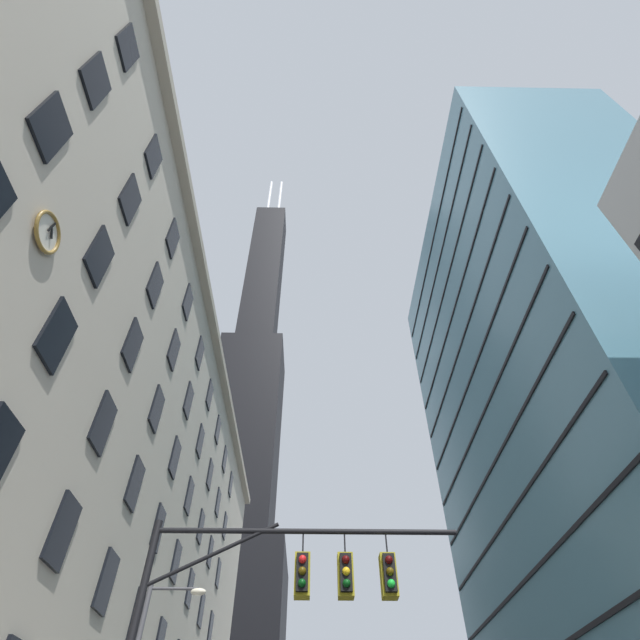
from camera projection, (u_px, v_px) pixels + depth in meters
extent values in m
cube|color=beige|center=(80.00, 516.00, 30.54)|extent=(12.64, 56.27, 29.60)
cube|color=#B2A893|center=(218.00, 351.00, 40.70)|extent=(0.70, 56.27, 0.60)
cube|color=black|center=(62.00, 531.00, 16.02)|extent=(0.14, 1.40, 2.20)
cube|color=black|center=(106.00, 581.00, 19.52)|extent=(0.14, 1.40, 2.20)
cube|color=black|center=(137.00, 617.00, 23.01)|extent=(0.14, 1.40, 2.20)
cube|color=black|center=(57.00, 335.00, 15.53)|extent=(0.14, 1.40, 2.20)
cube|color=black|center=(103.00, 423.00, 19.02)|extent=(0.14, 1.40, 2.20)
cube|color=black|center=(135.00, 484.00, 22.52)|extent=(0.14, 1.40, 2.20)
cube|color=black|center=(158.00, 528.00, 26.02)|extent=(0.14, 1.40, 2.20)
cube|color=black|center=(176.00, 562.00, 29.51)|extent=(0.14, 1.40, 2.20)
cube|color=black|center=(190.00, 588.00, 33.01)|extent=(0.14, 1.40, 2.20)
cube|color=black|center=(201.00, 610.00, 36.50)|extent=(0.14, 1.40, 2.20)
cube|color=black|center=(211.00, 628.00, 40.00)|extent=(0.14, 1.40, 2.20)
cube|color=black|center=(51.00, 127.00, 15.03)|extent=(0.14, 1.40, 2.20)
cube|color=black|center=(99.00, 256.00, 18.53)|extent=(0.14, 1.40, 2.20)
cube|color=black|center=(132.00, 345.00, 22.03)|extent=(0.14, 1.40, 2.20)
cube|color=black|center=(157.00, 409.00, 25.52)|extent=(0.14, 1.40, 2.20)
cube|color=black|center=(175.00, 458.00, 29.02)|extent=(0.14, 1.40, 2.20)
cube|color=black|center=(189.00, 496.00, 32.51)|extent=(0.14, 1.40, 2.20)
cube|color=black|center=(201.00, 527.00, 36.01)|extent=(0.14, 1.40, 2.20)
cube|color=black|center=(210.00, 552.00, 39.51)|extent=(0.14, 1.40, 2.20)
cube|color=black|center=(218.00, 573.00, 43.00)|extent=(0.14, 1.40, 2.20)
cube|color=black|center=(96.00, 80.00, 18.04)|extent=(0.14, 1.40, 2.20)
cube|color=black|center=(130.00, 199.00, 21.53)|extent=(0.14, 1.40, 2.20)
cube|color=black|center=(155.00, 285.00, 25.03)|extent=(0.14, 1.40, 2.20)
cube|color=black|center=(174.00, 350.00, 28.52)|extent=(0.14, 1.40, 2.20)
cube|color=black|center=(188.00, 400.00, 32.02)|extent=(0.14, 1.40, 2.20)
cube|color=black|center=(200.00, 441.00, 35.52)|extent=(0.14, 1.40, 2.20)
cube|color=black|center=(210.00, 474.00, 39.01)|extent=(0.14, 1.40, 2.20)
cube|color=black|center=(218.00, 502.00, 42.51)|extent=(0.14, 1.40, 2.20)
cube|color=black|center=(225.00, 526.00, 46.00)|extent=(0.14, 1.40, 2.20)
cube|color=black|center=(128.00, 47.00, 21.04)|extent=(0.14, 1.40, 2.20)
cube|color=black|center=(153.00, 156.00, 24.53)|extent=(0.14, 1.40, 2.20)
cube|color=black|center=(173.00, 238.00, 28.03)|extent=(0.14, 1.40, 2.20)
cube|color=black|center=(188.00, 302.00, 31.53)|extent=(0.14, 1.40, 2.20)
cube|color=black|center=(200.00, 353.00, 35.02)|extent=(0.14, 1.40, 2.20)
cube|color=black|center=(210.00, 395.00, 38.52)|extent=(0.14, 1.40, 2.20)
cube|color=black|center=(218.00, 430.00, 42.01)|extent=(0.14, 1.40, 2.20)
cube|color=black|center=(225.00, 459.00, 45.51)|extent=(0.14, 1.40, 2.20)
cube|color=black|center=(231.00, 484.00, 49.01)|extent=(0.14, 1.40, 2.20)
torus|color=olive|center=(48.00, 232.00, 14.82)|extent=(0.12, 1.37, 1.37)
cylinder|color=silver|center=(47.00, 232.00, 14.82)|extent=(0.05, 1.19, 1.19)
cube|color=black|center=(52.00, 233.00, 14.98)|extent=(0.03, 0.30, 0.31)
cube|color=black|center=(52.00, 227.00, 14.97)|extent=(0.03, 0.13, 0.53)
cube|color=black|center=(243.00, 438.00, 114.49)|extent=(16.22, 16.22, 53.81)
cube|color=black|center=(264.00, 276.00, 157.76)|extent=(10.43, 10.43, 67.26)
cylinder|color=silver|center=(269.00, 200.00, 191.79)|extent=(1.20, 1.20, 28.01)
cylinder|color=silver|center=(280.00, 200.00, 191.84)|extent=(1.20, 1.20, 28.01)
cube|color=teal|center=(562.00, 398.00, 40.67)|extent=(14.61, 32.21, 52.20)
cube|color=black|center=(527.00, 579.00, 30.51)|extent=(0.12, 31.21, 0.24)
cube|color=black|center=(509.00, 516.00, 33.37)|extent=(0.12, 31.21, 0.24)
cube|color=black|center=(494.00, 464.00, 36.23)|extent=(0.12, 31.21, 0.24)
cube|color=black|center=(481.00, 419.00, 39.09)|extent=(0.12, 31.21, 0.24)
cube|color=black|center=(470.00, 380.00, 41.94)|extent=(0.12, 31.21, 0.24)
cube|color=black|center=(461.00, 346.00, 44.80)|extent=(0.12, 31.21, 0.24)
cube|color=black|center=(452.00, 316.00, 47.66)|extent=(0.12, 31.21, 0.24)
cube|color=black|center=(445.00, 289.00, 50.52)|extent=(0.12, 31.21, 0.24)
cube|color=black|center=(438.00, 266.00, 53.38)|extent=(0.12, 31.21, 0.24)
cube|color=black|center=(432.00, 244.00, 56.24)|extent=(0.12, 31.21, 0.24)
cylinder|color=black|center=(307.00, 531.00, 13.02)|extent=(8.06, 0.14, 0.14)
cylinder|color=black|center=(214.00, 554.00, 12.56)|extent=(3.31, 0.10, 1.67)
cylinder|color=black|center=(303.00, 543.00, 12.81)|extent=(0.04, 0.04, 0.60)
cube|color=black|center=(302.00, 573.00, 12.27)|extent=(0.30, 0.30, 0.90)
cube|color=olive|center=(302.00, 575.00, 12.39)|extent=(0.40, 0.40, 1.04)
sphere|color=red|center=(303.00, 559.00, 12.36)|extent=(0.20, 0.20, 0.20)
sphere|color=#4B3A08|center=(302.00, 571.00, 12.16)|extent=(0.20, 0.20, 0.20)
sphere|color=#083D10|center=(302.00, 583.00, 11.96)|extent=(0.20, 0.20, 0.20)
cylinder|color=black|center=(345.00, 543.00, 12.82)|extent=(0.04, 0.04, 0.60)
cube|color=black|center=(346.00, 573.00, 12.28)|extent=(0.30, 0.30, 0.90)
cube|color=olive|center=(345.00, 576.00, 12.40)|extent=(0.40, 0.40, 1.04)
sphere|color=#450808|center=(346.00, 560.00, 12.37)|extent=(0.20, 0.20, 0.20)
sphere|color=yellow|center=(346.00, 571.00, 12.17)|extent=(0.20, 0.20, 0.20)
sphere|color=#083D10|center=(347.00, 583.00, 11.97)|extent=(0.20, 0.20, 0.20)
cylinder|color=black|center=(386.00, 543.00, 12.83)|extent=(0.04, 0.04, 0.60)
cube|color=black|center=(389.00, 574.00, 12.30)|extent=(0.30, 0.30, 0.90)
cube|color=olive|center=(389.00, 576.00, 12.42)|extent=(0.40, 0.40, 1.04)
sphere|color=#450808|center=(389.00, 560.00, 12.38)|extent=(0.20, 0.20, 0.20)
sphere|color=#4B3A08|center=(390.00, 572.00, 12.18)|extent=(0.20, 0.20, 0.20)
sphere|color=green|center=(391.00, 584.00, 11.98)|extent=(0.20, 0.20, 0.20)
cylinder|color=#47474C|center=(175.00, 589.00, 17.49)|extent=(1.76, 0.10, 0.10)
ellipsoid|color=#EFE5C6|center=(198.00, 592.00, 17.43)|extent=(0.56, 0.32, 0.24)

